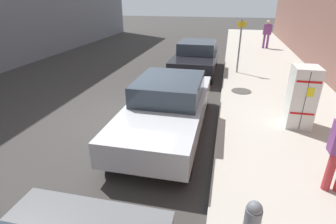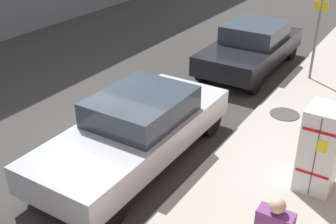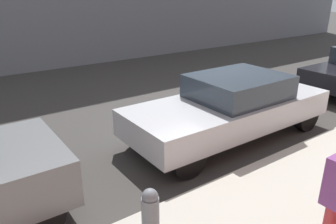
# 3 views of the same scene
# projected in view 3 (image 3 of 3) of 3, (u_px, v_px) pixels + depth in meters

# --- Properties ---
(ground_plane) EXTENTS (80.00, 80.00, 0.00)m
(ground_plane) POSITION_uv_depth(u_px,v_px,m) (207.00, 116.00, 8.54)
(ground_plane) COLOR #383533
(fire_hydrant) EXTENTS (0.22, 0.22, 0.78)m
(fire_hydrant) POSITION_uv_depth(u_px,v_px,m) (150.00, 216.00, 3.99)
(fire_hydrant) COLOR slate
(fire_hydrant) RESTS_ON sidewalk_slab
(parked_sedan_silver) EXTENTS (1.81, 4.70, 1.39)m
(parked_sedan_silver) POSITION_uv_depth(u_px,v_px,m) (231.00, 106.00, 7.13)
(parked_sedan_silver) COLOR silver
(parked_sedan_silver) RESTS_ON ground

